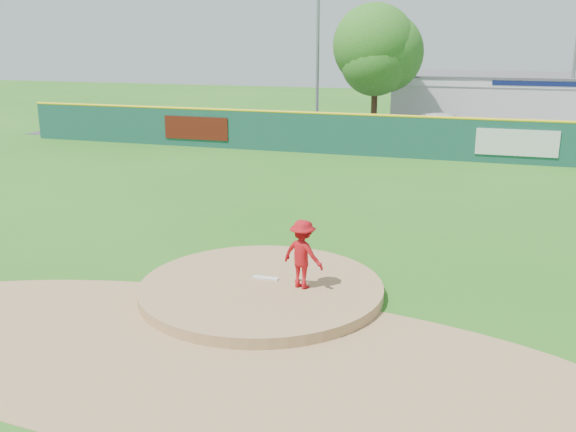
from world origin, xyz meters
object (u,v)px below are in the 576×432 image
(playground_slide, at_px, (214,123))
(deciduous_tree, at_px, (376,56))
(pitcher, at_px, (303,254))
(light_pole_left, at_px, (318,30))
(pool_building_grp, at_px, (515,100))
(van, at_px, (448,127))

(playground_slide, xyz_separation_m, deciduous_tree, (9.10, 2.60, 3.88))
(playground_slide, bearing_deg, pitcher, -61.65)
(light_pole_left, bearing_deg, deciduous_tree, -26.57)
(pool_building_grp, height_order, playground_slide, pool_building_grp)
(pitcher, distance_m, van, 23.87)
(pitcher, bearing_deg, van, -74.84)
(pitcher, xyz_separation_m, pool_building_grp, (5.05, 31.91, 0.64))
(van, bearing_deg, pitcher, 173.78)
(pool_building_grp, relative_size, playground_slide, 6.33)
(deciduous_tree, bearing_deg, light_pole_left, 153.43)
(van, bearing_deg, pool_building_grp, -27.09)
(pool_building_grp, distance_m, deciduous_tree, 11.01)
(pitcher, relative_size, van, 0.28)
(playground_slide, bearing_deg, van, 6.41)
(light_pole_left, bearing_deg, van, -20.26)
(van, xyz_separation_m, light_pole_left, (-8.36, 3.09, 5.27))
(deciduous_tree, bearing_deg, pitcher, -83.25)
(van, relative_size, deciduous_tree, 0.74)
(pitcher, xyz_separation_m, playground_slide, (-12.05, 22.32, -0.35))
(pool_building_grp, distance_m, playground_slide, 19.63)
(pool_building_grp, xyz_separation_m, light_pole_left, (-12.00, -4.99, 4.39))
(pitcher, height_order, deciduous_tree, deciduous_tree)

